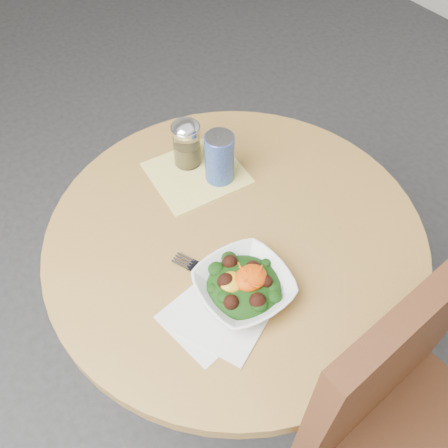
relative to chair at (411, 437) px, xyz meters
The scene contains 9 objects.
ground 0.80m from the chair, 94.32° to the left, with size 6.00×6.00×0.00m, color #2C2C2F.
table 0.55m from the chair, 94.32° to the left, with size 0.90×0.90×0.75m.
chair is the anchor object (origin of this frame).
cloth_napkin 0.78m from the chair, 89.96° to the left, with size 0.23×0.21×0.00m, color yellow.
paper_napkins 0.48m from the chair, 117.73° to the left, with size 0.22×0.22×0.00m.
salad_bowl 0.47m from the chair, 106.87° to the left, with size 0.21×0.21×0.07m.
fork 0.53m from the chair, 107.86° to the left, with size 0.11×0.23×0.00m.
spice_shaker 0.85m from the chair, 89.58° to the left, with size 0.07×0.07×0.13m.
beverage_can 0.76m from the chair, 86.88° to the left, with size 0.07×0.07×0.14m.
Camera 1 is at (-0.45, -0.55, 1.69)m, focal length 40.00 mm.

